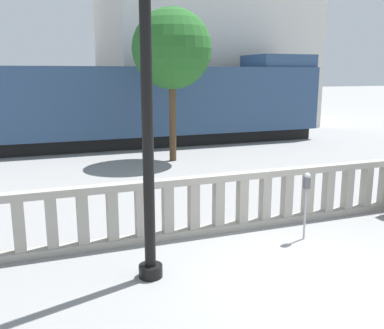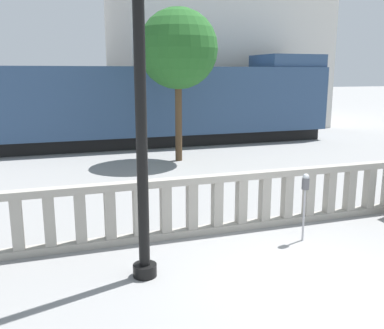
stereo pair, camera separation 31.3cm
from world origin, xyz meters
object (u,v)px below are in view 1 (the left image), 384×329
Objects in this scene: lamppost at (147,90)px; train_near at (122,105)px; parking_meter at (307,188)px; tree_left at (172,49)px.

lamppost reaches higher than train_near.
train_near is at bearing 95.17° from parking_meter.
lamppost reaches higher than tree_left.
lamppost is 0.33× the size of train_near.
lamppost reaches higher than parking_meter.
lamppost is 9.46m from tree_left.
lamppost is 4.57× the size of parking_meter.
tree_left reaches higher than train_near.
train_near is 3.45× the size of tree_left.
train_near is at bearing 105.23° from tree_left.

